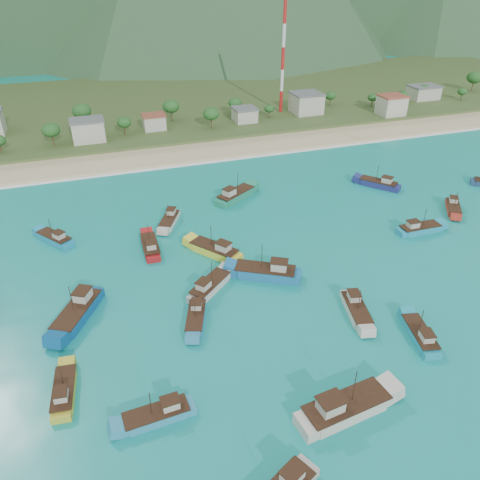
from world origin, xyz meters
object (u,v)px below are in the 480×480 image
object	(u,v)px
boat_16	(453,208)
boat_17	(170,221)
boat_31	(78,312)
boat_13	(344,409)
boat_2	(419,229)
boat_21	(158,415)
radio_tower	(283,47)
boat_29	(235,196)
boat_20	(150,247)
boat_5	(379,184)
boat_30	(196,318)
boat_24	(356,310)
boat_11	(210,287)
boat_7	(420,336)
boat_18	(215,251)
boat_28	(64,392)
boat_23	(266,273)

from	to	relation	value
boat_16	boat_17	bearing A→B (deg)	20.86
boat_31	boat_13	bearing A→B (deg)	165.25
boat_2	boat_21	size ratio (longest dim) A/B	1.04
boat_2	boat_13	bearing A→B (deg)	-46.11
radio_tower	boat_29	distance (m)	80.76
boat_31	boat_20	bearing A→B (deg)	-101.18
boat_5	boat_30	xyz separation A→B (m)	(-60.16, -37.27, -0.18)
boat_2	boat_24	distance (m)	34.60
radio_tower	boat_11	xyz separation A→B (m)	(-57.03, -100.52, -24.53)
boat_31	boat_30	bearing A→B (deg)	-171.71
boat_13	boat_17	xyz separation A→B (m)	(-11.47, 60.38, -0.43)
radio_tower	boat_5	bearing A→B (deg)	-91.13
radio_tower	boat_7	xyz separation A→B (m)	(-28.48, -124.04, -24.63)
boat_20	boat_21	size ratio (longest dim) A/B	1.04
boat_11	boat_16	distance (m)	66.08
boat_5	boat_30	distance (m)	70.77
radio_tower	boat_18	size ratio (longest dim) A/B	4.13
radio_tower	boat_31	size ratio (longest dim) A/B	3.66
boat_28	boat_30	world-z (taller)	boat_28
boat_16	boat_29	bearing A→B (deg)	8.80
radio_tower	boat_31	bearing A→B (deg)	-128.61
boat_5	boat_16	world-z (taller)	boat_5
boat_7	boat_21	world-z (taller)	boat_21
boat_16	boat_29	xyz separation A→B (m)	(-48.42, 23.07, 0.33)
boat_16	boat_29	size ratio (longest dim) A/B	0.75
boat_17	boat_30	xyz separation A→B (m)	(-2.66, -35.38, -0.03)
boat_16	boat_21	distance (m)	87.43
boat_13	boat_31	xyz separation A→B (m)	(-32.93, 32.41, -0.09)
boat_16	boat_24	size ratio (longest dim) A/B	0.89
boat_20	boat_16	bearing A→B (deg)	-2.57
boat_20	boat_24	world-z (taller)	boat_20
boat_11	boat_31	xyz separation A→B (m)	(-23.33, -0.10, 0.24)
boat_18	boat_31	xyz separation A→B (m)	(-27.70, -11.55, 0.11)
boat_11	boat_13	world-z (taller)	boat_13
boat_17	boat_31	xyz separation A→B (m)	(-21.46, -27.97, 0.34)
boat_7	boat_28	xyz separation A→B (m)	(-54.47, 6.45, -0.03)
boat_24	boat_20	bearing A→B (deg)	-33.22
radio_tower	boat_2	xyz separation A→B (m)	(-6.72, -94.93, -24.56)
boat_7	boat_28	size ratio (longest dim) A/B	1.04
boat_7	boat_23	world-z (taller)	boat_23
boat_16	boat_23	world-z (taller)	boat_23
boat_28	boat_31	world-z (taller)	boat_31
boat_7	boat_30	size ratio (longest dim) A/B	1.04
boat_20	boat_28	xyz separation A→B (m)	(-17.87, -34.57, -0.09)
boat_13	boat_30	distance (m)	28.72
boat_13	boat_16	bearing A→B (deg)	122.06
boat_5	boat_17	size ratio (longest dim) A/B	1.08
radio_tower	boat_18	xyz separation A→B (m)	(-52.66, -89.07, -24.41)
boat_23	boat_31	distance (m)	34.81
boat_18	boat_28	xyz separation A→B (m)	(-30.28, -28.52, -0.25)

